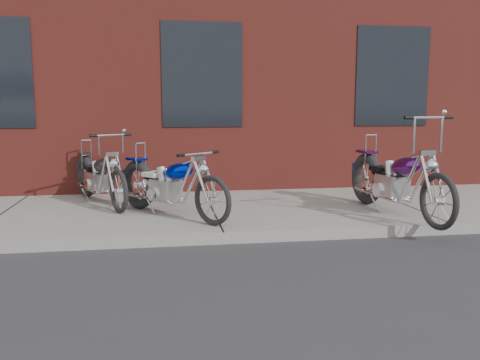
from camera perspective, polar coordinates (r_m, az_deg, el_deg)
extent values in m
plane|color=#2F2F30|center=(6.24, -1.82, -7.25)|extent=(120.00, 120.00, 0.00)
cube|color=slate|center=(7.67, -3.19, -3.70)|extent=(22.00, 3.00, 0.15)
cube|color=maroon|center=(14.17, -6.04, 17.80)|extent=(22.00, 10.00, 8.00)
torus|color=black|center=(7.99, 14.62, -0.02)|extent=(0.25, 0.81, 0.80)
torus|color=black|center=(6.58, 22.25, -2.50)|extent=(0.16, 0.72, 0.72)
cube|color=gray|center=(7.40, 17.38, -0.88)|extent=(0.36, 0.48, 0.33)
ellipsoid|color=#4F1366|center=(7.10, 18.85, 1.29)|extent=(0.36, 0.64, 0.34)
cube|color=black|center=(7.61, 16.27, 1.10)|extent=(0.30, 0.34, 0.07)
cylinder|color=silver|center=(6.64, 21.66, 0.17)|extent=(0.08, 0.32, 0.60)
cylinder|color=silver|center=(6.69, 21.28, 6.56)|extent=(0.61, 0.11, 0.03)
cylinder|color=silver|center=(7.87, 15.06, 2.92)|extent=(0.03, 0.03, 0.53)
cylinder|color=silver|center=(7.69, 17.17, -1.61)|extent=(0.17, 1.00, 0.05)
torus|color=black|center=(7.57, -10.69, -0.63)|extent=(0.56, 0.65, 0.72)
torus|color=black|center=(6.40, -2.17, -2.47)|extent=(0.46, 0.55, 0.65)
cube|color=gray|center=(7.07, -7.56, -1.28)|extent=(0.47, 0.49, 0.30)
ellipsoid|color=#0018C3|center=(6.82, -6.09, 0.86)|extent=(0.55, 0.59, 0.31)
cube|color=beige|center=(7.24, -8.92, 0.53)|extent=(0.36, 0.37, 0.06)
cylinder|color=silver|center=(6.44, -2.98, -0.02)|extent=(0.21, 0.25, 0.54)
cylinder|color=silver|center=(6.49, -3.78, 2.92)|extent=(0.45, 0.37, 0.03)
cylinder|color=silver|center=(7.46, -10.40, 2.20)|extent=(0.03, 0.03, 0.48)
cylinder|color=silver|center=(7.34, -7.93, -1.97)|extent=(0.60, 0.74, 0.05)
torus|color=black|center=(8.75, -16.61, 0.31)|extent=(0.42, 0.70, 0.71)
torus|color=black|center=(7.31, -13.07, -1.37)|extent=(0.33, 0.61, 0.64)
cube|color=gray|center=(8.16, -15.32, -0.28)|extent=(0.41, 0.47, 0.29)
ellipsoid|color=#2B2C2F|center=(7.86, -14.77, 1.52)|extent=(0.46, 0.60, 0.30)
cube|color=black|center=(8.37, -15.92, 1.27)|extent=(0.33, 0.35, 0.06)
cylinder|color=silver|center=(7.38, -13.47, 0.73)|extent=(0.15, 0.27, 0.53)
cylinder|color=silver|center=(7.45, -13.93, 4.89)|extent=(0.50, 0.25, 0.03)
cylinder|color=silver|center=(8.63, -16.56, 2.70)|extent=(0.03, 0.03, 0.47)
cylinder|color=silver|center=(8.41, -14.99, -0.88)|extent=(0.41, 0.82, 0.05)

